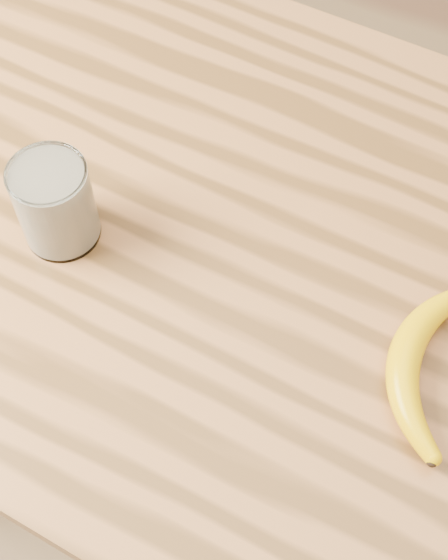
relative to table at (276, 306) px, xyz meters
The scene contains 3 objects.
table is the anchor object (origin of this frame).
smoothie_glass 0.32m from the table, 157.60° to the right, with size 0.09×0.09×0.11m.
banana 0.24m from the table, 20.35° to the right, with size 0.11×0.30×0.04m, color #ECB000, non-canonical shape.
Camera 1 is at (0.18, -0.47, 1.66)m, focal length 50.00 mm.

